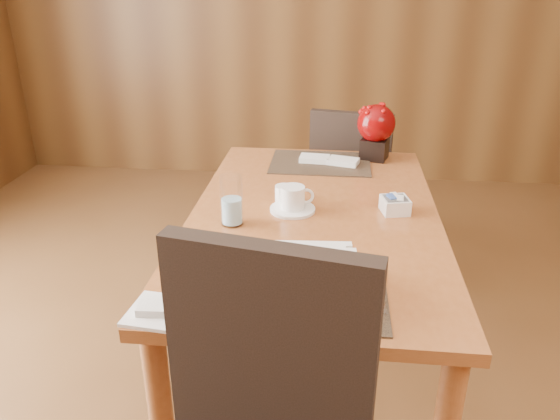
# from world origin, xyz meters

# --- Properties ---
(dining_table) EXTENTS (0.90, 1.50, 0.75)m
(dining_table) POSITION_xyz_m (0.00, 0.60, 0.65)
(dining_table) COLOR #A15A2C
(dining_table) RESTS_ON ground
(placemat_near) EXTENTS (0.45, 0.33, 0.01)m
(placemat_near) POSITION_xyz_m (0.00, 0.05, 0.75)
(placemat_near) COLOR black
(placemat_near) RESTS_ON dining_table
(placemat_far) EXTENTS (0.45, 0.33, 0.01)m
(placemat_far) POSITION_xyz_m (0.00, 1.15, 0.75)
(placemat_far) COLOR black
(placemat_far) RESTS_ON dining_table
(soup_setting) EXTENTS (0.28, 0.28, 0.11)m
(soup_setting) POSITION_xyz_m (0.02, 0.05, 0.80)
(soup_setting) COLOR white
(soup_setting) RESTS_ON dining_table
(coffee_cup) EXTENTS (0.17, 0.17, 0.09)m
(coffee_cup) POSITION_xyz_m (-0.08, 0.61, 0.79)
(coffee_cup) COLOR white
(coffee_cup) RESTS_ON dining_table
(water_glass) EXTENTS (0.09, 0.09, 0.18)m
(water_glass) POSITION_xyz_m (-0.28, 0.48, 0.84)
(water_glass) COLOR silver
(water_glass) RESTS_ON dining_table
(creamer_jug) EXTENTS (0.12, 0.12, 0.06)m
(creamer_jug) POSITION_xyz_m (-0.12, 0.70, 0.78)
(creamer_jug) COLOR white
(creamer_jug) RESTS_ON dining_table
(sugar_caddy) EXTENTS (0.11, 0.11, 0.06)m
(sugar_caddy) POSITION_xyz_m (0.29, 0.64, 0.78)
(sugar_caddy) COLOR white
(sugar_caddy) RESTS_ON dining_table
(berry_decor) EXTENTS (0.17, 0.17, 0.26)m
(berry_decor) POSITION_xyz_m (0.25, 1.25, 0.90)
(berry_decor) COLOR black
(berry_decor) RESTS_ON dining_table
(napkins_far) EXTENTS (0.28, 0.14, 0.02)m
(napkins_far) POSITION_xyz_m (0.05, 1.15, 0.77)
(napkins_far) COLOR white
(napkins_far) RESTS_ON dining_table
(bread_plate) EXTENTS (0.17, 0.17, 0.01)m
(bread_plate) POSITION_xyz_m (-0.37, -0.07, 0.76)
(bread_plate) COLOR white
(bread_plate) RESTS_ON dining_table
(far_chair) EXTENTS (0.50, 0.51, 0.92)m
(far_chair) POSITION_xyz_m (0.16, 1.54, 0.52)
(far_chair) COLOR black
(far_chair) RESTS_ON ground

